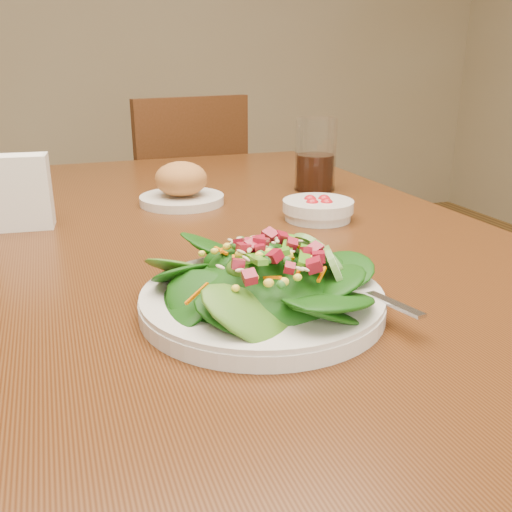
{
  "coord_description": "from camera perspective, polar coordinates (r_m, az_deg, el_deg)",
  "views": [
    {
      "loc": [
        -0.25,
        -0.9,
        1.02
      ],
      "look_at": [
        -0.04,
        -0.33,
        0.81
      ],
      "focal_mm": 40.0,
      "sensor_mm": 36.0,
      "label": 1
    }
  ],
  "objects": [
    {
      "name": "chair_far",
      "position": [
        2.05,
        -7.59,
        3.79
      ],
      "size": [
        0.5,
        0.5,
        0.9
      ],
      "rotation": [
        0.0,
        0.0,
        3.36
      ],
      "color": "#452413",
      "rests_on": "ground_plane"
    },
    {
      "name": "salad_plate",
      "position": [
        0.64,
        1.42,
        -2.96
      ],
      "size": [
        0.28,
        0.28,
        0.08
      ],
      "rotation": [
        0.0,
        0.0,
        -0.18
      ],
      "color": "silver",
      "rests_on": "dining_table"
    },
    {
      "name": "bread_plate",
      "position": [
        1.12,
        -7.47,
        6.88
      ],
      "size": [
        0.16,
        0.16,
        0.08
      ],
      "color": "silver",
      "rests_on": "dining_table"
    },
    {
      "name": "dining_table",
      "position": [
        1.01,
        -4.11,
        -2.52
      ],
      "size": [
        0.9,
        1.4,
        0.75
      ],
      "color": "#4D2B13",
      "rests_on": "ground_plane"
    },
    {
      "name": "napkin_holder",
      "position": [
        1.02,
        -22.49,
        6.11
      ],
      "size": [
        0.1,
        0.06,
        0.12
      ],
      "rotation": [
        0.0,
        0.0,
        -0.1
      ],
      "color": "white",
      "rests_on": "dining_table"
    },
    {
      "name": "drinking_glass",
      "position": [
        1.24,
        5.95,
        9.56
      ],
      "size": [
        0.09,
        0.09,
        0.15
      ],
      "color": "silver",
      "rests_on": "dining_table"
    },
    {
      "name": "tomato_bowl",
      "position": [
        1.01,
        6.21,
        4.68
      ],
      "size": [
        0.12,
        0.12,
        0.04
      ],
      "color": "silver",
      "rests_on": "dining_table"
    }
  ]
}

